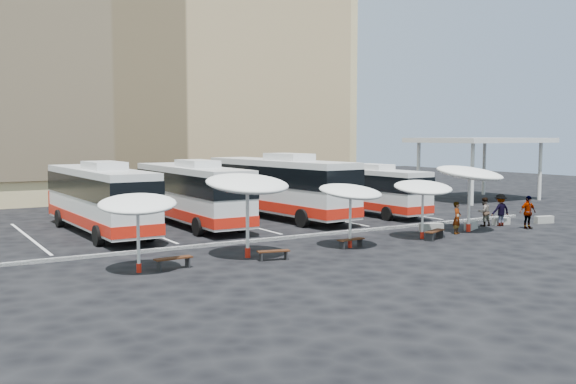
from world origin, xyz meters
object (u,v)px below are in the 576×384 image
conc_bench_1 (471,225)px  passenger_3 (500,210)px  sunshade_1 (247,184)px  passenger_0 (457,218)px  bus_0 (99,196)px  sunshade_0 (138,204)px  sunshade_4 (470,174)px  passenger_1 (484,212)px  bus_1 (191,192)px  wood_bench_3 (435,232)px  bus_3 (365,188)px  sunshade_3 (423,188)px  wood_bench_0 (173,260)px  wood_bench_2 (351,241)px  conc_bench_0 (431,228)px  conc_bench_2 (501,221)px  wood_bench_1 (273,253)px  bus_2 (279,185)px  conc_bench_3 (544,220)px  sunshade_2 (350,192)px  passenger_2 (528,212)px

conc_bench_1 → passenger_3: passenger_3 is taller
sunshade_1 → passenger_0: (13.00, 0.18, -2.37)m
bus_0 → sunshade_0: (-1.42, -11.09, 0.66)m
sunshade_4 → conc_bench_1: sunshade_4 is taller
conc_bench_1 → passenger_1: 1.84m
bus_1 → conc_bench_1: bus_1 is taller
sunshade_4 → wood_bench_3: size_ratio=2.93×
bus_3 → sunshade_4: 9.75m
sunshade_3 → wood_bench_0: size_ratio=2.41×
wood_bench_2 → conc_bench_0: (6.93, 1.81, -0.10)m
bus_3 → sunshade_3: bearing=-113.8°
bus_0 → wood_bench_0: bearing=-91.7°
wood_bench_3 → conc_bench_2: (7.41, 2.04, -0.17)m
bus_0 → passenger_1: (20.29, -9.05, -1.18)m
bus_1 → wood_bench_1: bearing=-95.4°
sunshade_0 → sunshade_3: (15.32, 0.47, -0.03)m
sunshade_1 → passenger_3: 17.71m
bus_2 → conc_bench_3: bus_2 is taller
wood_bench_1 → conc_bench_1: (14.30, 2.12, -0.10)m
sunshade_4 → wood_bench_3: (-3.61, -1.09, -2.89)m
bus_1 → conc_bench_3: size_ratio=10.54×
bus_1 → sunshade_3: 13.80m
bus_1 → conc_bench_3: 21.66m
bus_1 → sunshade_2: 11.75m
wood_bench_0 → passenger_0: size_ratio=0.89×
wood_bench_0 → wood_bench_3: size_ratio=0.96×
sunshade_2 → wood_bench_0: (-9.07, -0.33, -2.32)m
passenger_1 → passenger_2: passenger_2 is taller
bus_0 → passenger_2: 24.31m
bus_1 → wood_bench_0: size_ratio=7.92×
sunshade_3 → sunshade_4: 4.01m
conc_bench_0 → passenger_2: (5.62, -1.97, 0.72)m
sunshade_0 → wood_bench_0: bearing=-4.0°
sunshade_3 → sunshade_4: sunshade_4 is taller
passenger_2 → bus_2: bearing=138.4°
passenger_0 → sunshade_4: bearing=-15.8°
sunshade_1 → conc_bench_3: 21.01m
sunshade_4 → wood_bench_2: size_ratio=3.26×
passenger_1 → passenger_3: size_ratio=0.90×
conc_bench_1 → sunshade_1: bearing=-176.3°
wood_bench_2 → passenger_0: size_ratio=0.84×
wood_bench_3 → conc_bench_0: size_ratio=1.26×
conc_bench_1 → passenger_0: size_ratio=0.71×
passenger_3 → passenger_0: bearing=19.0°
sunshade_2 → conc_bench_0: sunshade_2 is taller
conc_bench_0 → conc_bench_1: bearing=-9.3°
conc_bench_1 → conc_bench_3: (5.83, -0.47, -0.01)m
bus_1 → passenger_0: size_ratio=7.07×
bus_1 → sunshade_2: bearing=-72.3°
bus_0 → sunshade_3: bearing=-39.0°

